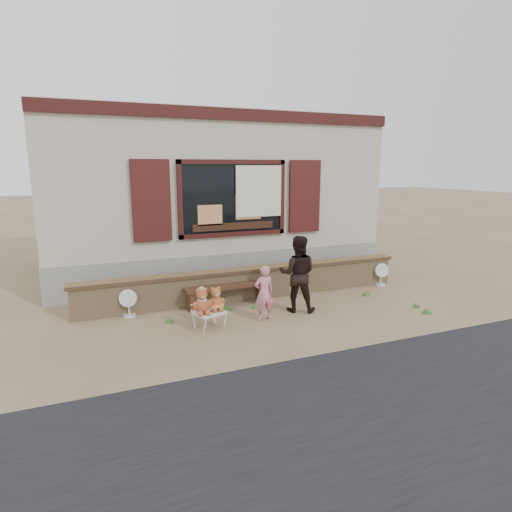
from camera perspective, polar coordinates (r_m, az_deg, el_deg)
name	(u,v)px	position (r m, az deg, el deg)	size (l,w,h in m)	color
ground	(268,313)	(8.25, 1.58, -7.61)	(80.00, 80.00, 0.00)	brown
asphalt_strip	(503,494)	(4.68, 30.08, -25.81)	(80.00, 6.00, 0.01)	black
shopfront	(203,194)	(12.05, -7.06, 8.18)	(8.04, 5.13, 4.00)	#A39984
brick_wall	(249,283)	(9.03, -0.96, -3.61)	(7.10, 0.36, 0.67)	tan
bench	(226,290)	(8.61, -4.00, -4.58)	(1.71, 0.47, 0.43)	#372013
folding_chair	(209,313)	(7.49, -6.26, -7.57)	(0.58, 0.54, 0.30)	beige
teddy_bear_left	(202,301)	(7.34, -7.23, -5.91)	(0.33, 0.29, 0.45)	brown
teddy_bear_right	(216,298)	(7.48, -5.39, -5.63)	(0.31, 0.27, 0.42)	brown
child	(264,293)	(7.77, 1.08, -4.94)	(0.37, 0.24, 1.01)	pink
adult	(297,274)	(8.22, 5.55, -2.37)	(0.72, 0.56, 1.48)	black
fan_left	(129,303)	(8.33, -16.61, -6.00)	(0.34, 0.22, 0.53)	silver
fan_right	(381,274)	(10.48, 16.32, -2.34)	(0.34, 0.23, 0.54)	silver
grass_tufts	(317,305)	(8.59, 8.15, -6.53)	(4.81, 1.75, 0.13)	#375F26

